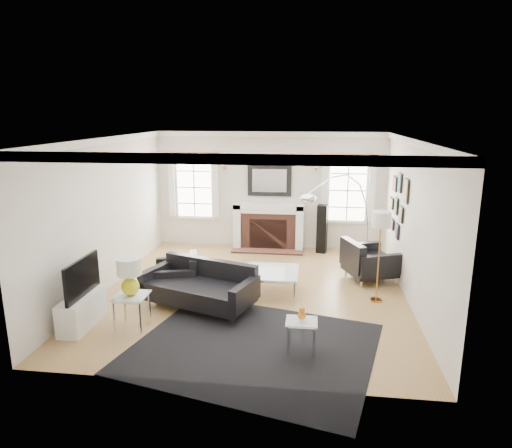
# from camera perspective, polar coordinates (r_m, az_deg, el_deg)

# --- Properties ---
(floor) EXTENTS (6.00, 6.00, 0.00)m
(floor) POSITION_cam_1_polar(r_m,az_deg,el_deg) (8.54, -0.32, -8.46)
(floor) COLOR olive
(floor) RESTS_ON ground
(back_wall) EXTENTS (5.50, 0.04, 2.80)m
(back_wall) POSITION_cam_1_polar(r_m,az_deg,el_deg) (11.04, 1.71, 4.21)
(back_wall) COLOR silver
(back_wall) RESTS_ON floor
(front_wall) EXTENTS (5.50, 0.04, 2.80)m
(front_wall) POSITION_cam_1_polar(r_m,az_deg,el_deg) (5.28, -4.63, -6.58)
(front_wall) COLOR silver
(front_wall) RESTS_ON floor
(left_wall) EXTENTS (0.04, 6.00, 2.80)m
(left_wall) POSITION_cam_1_polar(r_m,az_deg,el_deg) (8.90, -18.18, 1.19)
(left_wall) COLOR silver
(left_wall) RESTS_ON floor
(right_wall) EXTENTS (0.04, 6.00, 2.80)m
(right_wall) POSITION_cam_1_polar(r_m,az_deg,el_deg) (8.23, 19.01, 0.14)
(right_wall) COLOR silver
(right_wall) RESTS_ON floor
(ceiling) EXTENTS (5.50, 6.00, 0.02)m
(ceiling) POSITION_cam_1_polar(r_m,az_deg,el_deg) (7.92, -0.35, 10.64)
(ceiling) COLOR white
(ceiling) RESTS_ON back_wall
(crown_molding) EXTENTS (5.50, 6.00, 0.12)m
(crown_molding) POSITION_cam_1_polar(r_m,az_deg,el_deg) (7.92, -0.34, 10.21)
(crown_molding) COLOR white
(crown_molding) RESTS_ON back_wall
(fireplace) EXTENTS (1.70, 0.69, 1.11)m
(fireplace) POSITION_cam_1_polar(r_m,az_deg,el_deg) (11.01, 1.58, -0.38)
(fireplace) COLOR white
(fireplace) RESTS_ON floor
(mantel_mirror) EXTENTS (1.05, 0.07, 0.75)m
(mantel_mirror) POSITION_cam_1_polar(r_m,az_deg,el_deg) (10.96, 1.70, 5.46)
(mantel_mirror) COLOR black
(mantel_mirror) RESTS_ON back_wall
(window_left) EXTENTS (1.24, 0.15, 1.62)m
(window_left) POSITION_cam_1_polar(r_m,az_deg,el_deg) (11.31, -7.71, 4.61)
(window_left) COLOR white
(window_left) RESTS_ON back_wall
(window_right) EXTENTS (1.24, 0.15, 1.62)m
(window_right) POSITION_cam_1_polar(r_m,az_deg,el_deg) (10.96, 11.38, 4.18)
(window_right) COLOR white
(window_right) RESTS_ON back_wall
(gallery_wall) EXTENTS (0.04, 1.73, 1.29)m
(gallery_wall) POSITION_cam_1_polar(r_m,az_deg,el_deg) (9.44, 17.34, 2.77)
(gallery_wall) COLOR black
(gallery_wall) RESTS_ON right_wall
(tv_unit) EXTENTS (0.35, 1.00, 1.09)m
(tv_unit) POSITION_cam_1_polar(r_m,az_deg,el_deg) (7.63, -20.89, -9.55)
(tv_unit) COLOR white
(tv_unit) RESTS_ON floor
(area_rug) EXTENTS (3.82, 3.42, 0.01)m
(area_rug) POSITION_cam_1_polar(r_m,az_deg,el_deg) (6.66, -0.31, -15.18)
(area_rug) COLOR black
(area_rug) RESTS_ON floor
(sofa) EXTENTS (2.09, 1.45, 0.62)m
(sofa) POSITION_cam_1_polar(r_m,az_deg,el_deg) (7.89, -6.88, -7.85)
(sofa) COLOR black
(sofa) RESTS_ON floor
(armchair_left) EXTENTS (0.94, 1.01, 0.58)m
(armchair_left) POSITION_cam_1_polar(r_m,az_deg,el_deg) (8.53, -9.66, -6.38)
(armchair_left) COLOR black
(armchair_left) RESTS_ON floor
(armchair_right) EXTENTS (1.17, 1.23, 0.67)m
(armchair_right) POSITION_cam_1_polar(r_m,az_deg,el_deg) (9.27, 13.69, -4.61)
(armchair_right) COLOR black
(armchair_right) RESTS_ON floor
(coffee_table) EXTENTS (0.97, 0.97, 0.43)m
(coffee_table) POSITION_cam_1_polar(r_m,az_deg,el_deg) (8.34, 1.92, -6.11)
(coffee_table) COLOR silver
(coffee_table) RESTS_ON floor
(side_table_left) EXTENTS (0.49, 0.49, 0.54)m
(side_table_left) POSITION_cam_1_polar(r_m,az_deg,el_deg) (7.30, -15.31, -9.32)
(side_table_left) COLOR silver
(side_table_left) RESTS_ON floor
(nesting_table) EXTENTS (0.43, 0.36, 0.47)m
(nesting_table) POSITION_cam_1_polar(r_m,az_deg,el_deg) (6.43, 5.71, -12.82)
(nesting_table) COLOR silver
(nesting_table) RESTS_ON floor
(gourd_lamp) EXTENTS (0.37, 0.37, 0.59)m
(gourd_lamp) POSITION_cam_1_polar(r_m,az_deg,el_deg) (7.14, -15.53, -6.04)
(gourd_lamp) COLOR yellow
(gourd_lamp) RESTS_ON side_table_left
(orange_vase) EXTENTS (0.12, 0.12, 0.18)m
(orange_vase) POSITION_cam_1_polar(r_m,az_deg,el_deg) (6.34, 5.75, -11.11)
(orange_vase) COLOR orange
(orange_vase) RESTS_ON nesting_table
(arc_floor_lamp) EXTENTS (1.52, 1.41, 2.15)m
(arc_floor_lamp) POSITION_cam_1_polar(r_m,az_deg,el_deg) (9.10, 10.38, 0.39)
(arc_floor_lamp) COLOR white
(arc_floor_lamp) RESTS_ON floor
(stick_floor_lamp) EXTENTS (0.33, 0.33, 1.61)m
(stick_floor_lamp) POSITION_cam_1_polar(r_m,az_deg,el_deg) (7.99, 15.36, -0.01)
(stick_floor_lamp) COLOR #AA723B
(stick_floor_lamp) RESTS_ON floor
(speaker_tower) EXTENTS (0.27, 0.27, 1.14)m
(speaker_tower) POSITION_cam_1_polar(r_m,az_deg,el_deg) (10.82, 8.26, -0.61)
(speaker_tower) COLOR black
(speaker_tower) RESTS_ON floor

